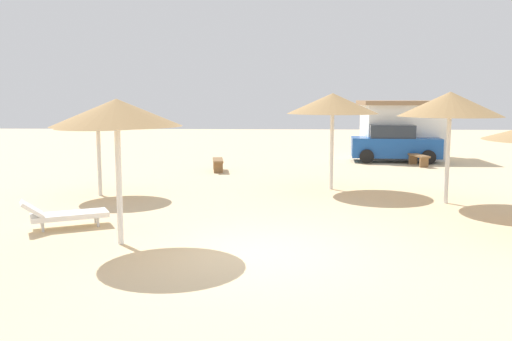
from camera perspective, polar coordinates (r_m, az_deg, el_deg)
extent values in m
plane|color=beige|center=(10.76, -0.68, -8.51)|extent=(80.00, 80.00, 0.00)
cylinder|color=silver|center=(11.42, -14.07, -1.32)|extent=(0.12, 0.12, 2.52)
cone|color=#9E7A4C|center=(11.29, -14.31, 5.87)|extent=(2.61, 2.61, 0.55)
cylinder|color=silver|center=(17.89, 7.88, 2.10)|extent=(0.12, 0.12, 2.56)
cone|color=#9E7A4C|center=(17.81, 7.97, 6.93)|extent=(2.93, 2.93, 0.65)
cylinder|color=silver|center=(16.30, 19.31, 1.19)|extent=(0.12, 0.12, 2.55)
cone|color=#9E7A4C|center=(16.21, 19.55, 6.53)|extent=(2.87, 2.87, 0.69)
cylinder|color=silver|center=(17.29, -16.00, 0.99)|extent=(0.12, 0.12, 2.14)
cone|color=#9E7A4C|center=(17.20, -16.16, 5.10)|extent=(2.56, 2.56, 0.53)
cube|color=white|center=(13.41, -18.82, -4.44)|extent=(1.80, 1.34, 0.12)
cube|color=white|center=(13.31, -22.29, -3.71)|extent=(0.73, 0.79, 0.39)
cylinder|color=silver|center=(13.18, -21.29, -5.51)|extent=(0.06, 0.06, 0.22)
cylinder|color=silver|center=(13.61, -21.40, -5.11)|extent=(0.06, 0.06, 0.22)
cylinder|color=silver|center=(13.30, -16.10, -5.17)|extent=(0.06, 0.06, 0.22)
cylinder|color=silver|center=(13.72, -16.39, -4.79)|extent=(0.06, 0.06, 0.22)
cube|color=brown|center=(22.18, -3.99, 1.08)|extent=(0.60, 1.54, 0.08)
cube|color=brown|center=(21.67, -3.94, 0.27)|extent=(0.37, 0.17, 0.41)
cube|color=brown|center=(22.76, -4.02, 0.63)|extent=(0.37, 0.17, 0.41)
cube|color=brown|center=(24.89, 16.56, 1.50)|extent=(0.67, 1.55, 0.08)
cube|color=brown|center=(24.42, 17.07, 0.79)|extent=(0.38, 0.18, 0.41)
cube|color=brown|center=(25.41, 16.02, 1.09)|extent=(0.38, 0.18, 0.41)
cube|color=#194C9E|center=(26.18, 14.29, 2.36)|extent=(4.14, 2.05, 0.90)
cube|color=#262D38|center=(26.10, 13.91, 4.01)|extent=(2.13, 1.73, 0.60)
cylinder|color=black|center=(27.27, 16.87, 1.73)|extent=(0.66, 0.28, 0.64)
cylinder|color=black|center=(25.54, 17.50, 1.32)|extent=(0.66, 0.28, 0.64)
cylinder|color=black|center=(26.96, 11.20, 1.85)|extent=(0.66, 0.28, 0.64)
cylinder|color=black|center=(25.21, 11.45, 1.45)|extent=(0.66, 0.28, 0.64)
cube|color=white|center=(27.72, 15.00, 3.93)|extent=(3.74, 2.86, 2.60)
cube|color=#8C6B4C|center=(27.66, 15.10, 6.83)|extent=(4.14, 3.26, 0.20)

